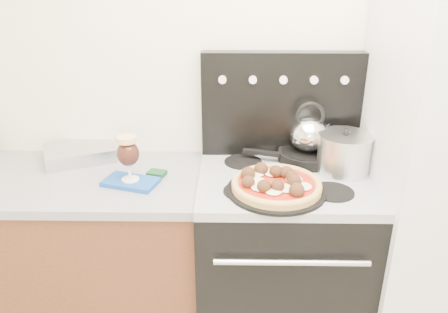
{
  "coord_description": "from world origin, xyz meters",
  "views": [
    {
      "loc": [
        -0.16,
        -0.58,
        1.77
      ],
      "look_at": [
        -0.19,
        1.05,
        1.07
      ],
      "focal_mm": 35.0,
      "sensor_mm": 36.0,
      "label": 1
    }
  ],
  "objects_px": {
    "oven_mitt": "(131,182)",
    "pizza": "(276,183)",
    "skillet": "(307,156)",
    "pizza_pan": "(276,190)",
    "stove_body": "(279,265)",
    "fridge": "(447,174)",
    "stock_pot": "(344,154)",
    "beer_glass": "(128,158)",
    "tea_kettle": "(309,131)",
    "base_cabinet": "(56,261)"
  },
  "relations": [
    {
      "from": "oven_mitt",
      "to": "pizza",
      "type": "height_order",
      "value": "pizza"
    },
    {
      "from": "skillet",
      "to": "pizza_pan",
      "type": "bearing_deg",
      "value": -118.86
    },
    {
      "from": "stove_body",
      "to": "skillet",
      "type": "bearing_deg",
      "value": 54.22
    },
    {
      "from": "pizza_pan",
      "to": "pizza",
      "type": "relative_size",
      "value": 1.11
    },
    {
      "from": "fridge",
      "to": "stock_pot",
      "type": "bearing_deg",
      "value": 169.38
    },
    {
      "from": "stock_pot",
      "to": "beer_glass",
      "type": "bearing_deg",
      "value": -173.66
    },
    {
      "from": "tea_kettle",
      "to": "stock_pot",
      "type": "bearing_deg",
      "value": -42.26
    },
    {
      "from": "beer_glass",
      "to": "skillet",
      "type": "height_order",
      "value": "beer_glass"
    },
    {
      "from": "base_cabinet",
      "to": "skillet",
      "type": "bearing_deg",
      "value": 6.93
    },
    {
      "from": "pizza_pan",
      "to": "pizza",
      "type": "height_order",
      "value": "pizza"
    },
    {
      "from": "fridge",
      "to": "pizza_pan",
      "type": "relative_size",
      "value": 4.64
    },
    {
      "from": "skillet",
      "to": "stock_pot",
      "type": "bearing_deg",
      "value": -40.03
    },
    {
      "from": "stove_body",
      "to": "stock_pot",
      "type": "distance_m",
      "value": 0.63
    },
    {
      "from": "beer_glass",
      "to": "pizza_pan",
      "type": "relative_size",
      "value": 0.51
    },
    {
      "from": "stove_body",
      "to": "stock_pot",
      "type": "bearing_deg",
      "value": 11.91
    },
    {
      "from": "fridge",
      "to": "beer_glass",
      "type": "relative_size",
      "value": 9.16
    },
    {
      "from": "base_cabinet",
      "to": "pizza_pan",
      "type": "distance_m",
      "value": 1.18
    },
    {
      "from": "fridge",
      "to": "pizza",
      "type": "distance_m",
      "value": 0.76
    },
    {
      "from": "fridge",
      "to": "oven_mitt",
      "type": "bearing_deg",
      "value": -179.02
    },
    {
      "from": "oven_mitt",
      "to": "stock_pot",
      "type": "height_order",
      "value": "stock_pot"
    },
    {
      "from": "beer_glass",
      "to": "skillet",
      "type": "distance_m",
      "value": 0.84
    },
    {
      "from": "fridge",
      "to": "skillet",
      "type": "relative_size",
      "value": 6.88
    },
    {
      "from": "pizza",
      "to": "stock_pot",
      "type": "distance_m",
      "value": 0.38
    },
    {
      "from": "pizza_pan",
      "to": "pizza",
      "type": "distance_m",
      "value": 0.03
    },
    {
      "from": "base_cabinet",
      "to": "pizza_pan",
      "type": "bearing_deg",
      "value": -9.19
    },
    {
      "from": "base_cabinet",
      "to": "pizza_pan",
      "type": "xyz_separation_m",
      "value": [
        1.05,
        -0.17,
        0.5
      ]
    },
    {
      "from": "oven_mitt",
      "to": "tea_kettle",
      "type": "distance_m",
      "value": 0.85
    },
    {
      "from": "stock_pot",
      "to": "oven_mitt",
      "type": "bearing_deg",
      "value": -173.66
    },
    {
      "from": "base_cabinet",
      "to": "skillet",
      "type": "height_order",
      "value": "skillet"
    },
    {
      "from": "skillet",
      "to": "tea_kettle",
      "type": "relative_size",
      "value": 1.36
    },
    {
      "from": "beer_glass",
      "to": "stock_pot",
      "type": "height_order",
      "value": "beer_glass"
    },
    {
      "from": "stove_body",
      "to": "oven_mitt",
      "type": "distance_m",
      "value": 0.83
    },
    {
      "from": "pizza",
      "to": "fridge",
      "type": "bearing_deg",
      "value": 9.13
    },
    {
      "from": "base_cabinet",
      "to": "pizza",
      "type": "bearing_deg",
      "value": -9.19
    },
    {
      "from": "base_cabinet",
      "to": "beer_glass",
      "type": "relative_size",
      "value": 6.99
    },
    {
      "from": "beer_glass",
      "to": "oven_mitt",
      "type": "bearing_deg",
      "value": 0.0
    },
    {
      "from": "fridge",
      "to": "pizza",
      "type": "xyz_separation_m",
      "value": [
        -0.75,
        -0.12,
        0.01
      ]
    },
    {
      "from": "tea_kettle",
      "to": "base_cabinet",
      "type": "bearing_deg",
      "value": -175.3
    },
    {
      "from": "stove_body",
      "to": "tea_kettle",
      "type": "height_order",
      "value": "tea_kettle"
    },
    {
      "from": "stock_pot",
      "to": "fridge",
      "type": "bearing_deg",
      "value": -10.62
    },
    {
      "from": "base_cabinet",
      "to": "pizza",
      "type": "xyz_separation_m",
      "value": [
        1.05,
        -0.17,
        0.53
      ]
    },
    {
      "from": "stove_body",
      "to": "skillet",
      "type": "xyz_separation_m",
      "value": [
        0.13,
        0.17,
        0.5
      ]
    },
    {
      "from": "base_cabinet",
      "to": "tea_kettle",
      "type": "distance_m",
      "value": 1.4
    },
    {
      "from": "stove_body",
      "to": "beer_glass",
      "type": "relative_size",
      "value": 4.24
    },
    {
      "from": "pizza_pan",
      "to": "stove_body",
      "type": "bearing_deg",
      "value": 70.81
    },
    {
      "from": "oven_mitt",
      "to": "tea_kettle",
      "type": "bearing_deg",
      "value": 15.54
    },
    {
      "from": "beer_glass",
      "to": "pizza_pan",
      "type": "bearing_deg",
      "value": -8.81
    },
    {
      "from": "fridge",
      "to": "beer_glass",
      "type": "height_order",
      "value": "fridge"
    },
    {
      "from": "oven_mitt",
      "to": "tea_kettle",
      "type": "xyz_separation_m",
      "value": [
        0.8,
        0.22,
        0.16
      ]
    },
    {
      "from": "pizza_pan",
      "to": "tea_kettle",
      "type": "bearing_deg",
      "value": 61.14
    }
  ]
}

